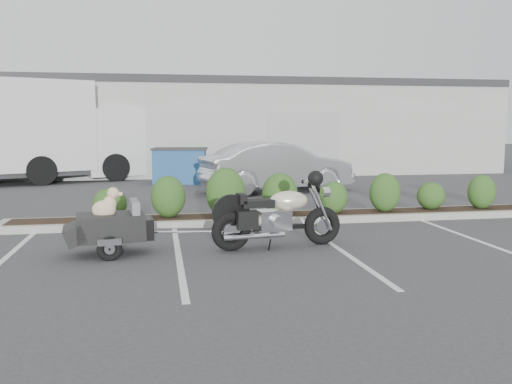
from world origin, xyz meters
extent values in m
plane|color=#38383A|center=(0.00, 0.00, 0.00)|extent=(90.00, 90.00, 0.00)
cube|color=#9E9E93|center=(1.00, 2.20, 0.07)|extent=(12.00, 1.00, 0.15)
cube|color=#9EA099|center=(0.00, 17.00, 2.00)|extent=(26.00, 10.00, 4.00)
torus|color=black|center=(-0.62, -0.38, 0.33)|extent=(0.69, 0.26, 0.67)
torus|color=black|center=(1.03, -0.17, 0.33)|extent=(0.69, 0.26, 0.67)
cylinder|color=silver|center=(-0.62, -0.38, 0.33)|extent=(0.29, 0.16, 0.28)
cylinder|color=silver|center=(1.03, -0.17, 0.33)|extent=(0.25, 0.13, 0.24)
cylinder|color=silver|center=(0.97, -0.27, 0.70)|extent=(0.44, 0.11, 0.89)
cylinder|color=silver|center=(0.95, -0.07, 0.70)|extent=(0.44, 0.11, 0.89)
cylinder|color=silver|center=(0.80, -0.20, 1.09)|extent=(0.12, 0.70, 0.03)
cylinder|color=silver|center=(1.08, -0.16, 0.93)|extent=(0.14, 0.20, 0.18)
sphere|color=black|center=(0.80, -0.50, 1.21)|extent=(0.29, 0.29, 0.26)
cube|color=silver|center=(0.13, -0.28, 0.48)|extent=(0.59, 0.41, 0.34)
cube|color=black|center=(0.23, -0.27, 0.35)|extent=(0.91, 0.22, 0.08)
ellipsoid|color=beige|center=(0.40, -0.25, 0.80)|extent=(0.71, 0.46, 0.33)
cube|color=black|center=(-0.17, -0.32, 0.78)|extent=(0.59, 0.37, 0.12)
cube|color=black|center=(-0.44, -0.36, 0.88)|extent=(0.16, 0.31, 0.16)
cylinder|color=silver|center=(-0.24, -0.51, 0.26)|extent=(1.06, 0.23, 0.09)
cylinder|color=silver|center=(-0.29, -0.15, 0.26)|extent=(1.06, 0.23, 0.09)
cube|color=black|center=(-0.38, -0.63, 0.55)|extent=(0.36, 0.18, 0.30)
cube|color=black|center=(-2.57, -0.28, 0.45)|extent=(1.14, 0.85, 0.42)
cube|color=slate|center=(-2.19, -0.23, 0.72)|extent=(0.20, 0.63, 0.30)
cube|color=slate|center=(-2.52, -0.27, 0.56)|extent=(0.78, 0.71, 0.04)
cube|color=black|center=(-3.12, -0.35, 0.38)|extent=(0.47, 0.77, 0.37)
cube|color=black|center=(-2.01, -0.20, 0.40)|extent=(0.26, 0.52, 0.34)
torus|color=black|center=(-2.56, -0.70, 0.18)|extent=(0.40, 0.16, 0.39)
torus|color=black|center=(-2.67, 0.14, 0.18)|extent=(0.40, 0.16, 0.39)
cube|color=silver|center=(-2.56, -0.75, 0.30)|extent=(0.37, 0.13, 0.10)
cube|color=silver|center=(-2.68, 0.19, 0.30)|extent=(0.37, 0.13, 0.10)
cylinder|color=black|center=(-2.62, -0.28, 0.18)|extent=(0.16, 0.90, 0.04)
cylinder|color=silver|center=(-1.77, -0.17, 0.33)|extent=(0.60, 0.11, 0.04)
ellipsoid|color=beige|center=(-2.67, -0.28, 0.74)|extent=(0.41, 0.30, 0.30)
ellipsoid|color=beige|center=(-2.58, -0.26, 0.82)|extent=(0.24, 0.23, 0.28)
sphere|color=beige|center=(-2.52, -0.26, 1.00)|extent=(0.21, 0.21, 0.19)
ellipsoid|color=beige|center=(-2.43, -0.24, 0.98)|extent=(0.15, 0.10, 0.07)
sphere|color=black|center=(-2.37, -0.24, 0.98)|extent=(0.04, 0.04, 0.04)
ellipsoid|color=beige|center=(-2.55, -0.32, 1.02)|extent=(0.05, 0.05, 0.10)
ellipsoid|color=beige|center=(-2.57, -0.21, 1.02)|extent=(0.05, 0.05, 0.10)
cylinder|color=beige|center=(-2.54, -0.32, 0.63)|extent=(0.05, 0.05, 0.12)
cylinder|color=beige|center=(-2.56, -0.20, 0.63)|extent=(0.05, 0.05, 0.12)
imported|color=silver|center=(1.86, 7.33, 0.78)|extent=(5.01, 2.71, 1.57)
cube|color=navy|center=(-1.03, 10.46, 0.61)|extent=(1.98, 1.47, 1.22)
cube|color=#2D2D30|center=(-1.03, 10.46, 1.24)|extent=(2.10, 1.58, 0.06)
cube|color=silver|center=(-3.66, 12.84, 1.43)|extent=(3.13, 3.31, 2.52)
cube|color=black|center=(-3.66, 12.84, 1.09)|extent=(0.92, 2.04, 1.15)
cube|color=silver|center=(-6.93, 11.47, 2.06)|extent=(5.92, 4.57, 3.21)
cube|color=#2D2D30|center=(-6.09, 11.82, 0.40)|extent=(8.37, 5.42, 0.23)
cylinder|color=black|center=(-3.38, 11.59, 0.52)|extent=(1.07, 0.69, 1.03)
cylinder|color=black|center=(-4.36, 13.91, 0.52)|extent=(1.07, 0.69, 1.03)
cylinder|color=black|center=(-5.82, 10.57, 0.52)|extent=(1.07, 0.69, 1.03)
cylinder|color=black|center=(-6.79, 12.90, 0.52)|extent=(1.07, 0.69, 1.03)
camera|label=1|loc=(-1.78, -9.20, 2.10)|focal=38.00mm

